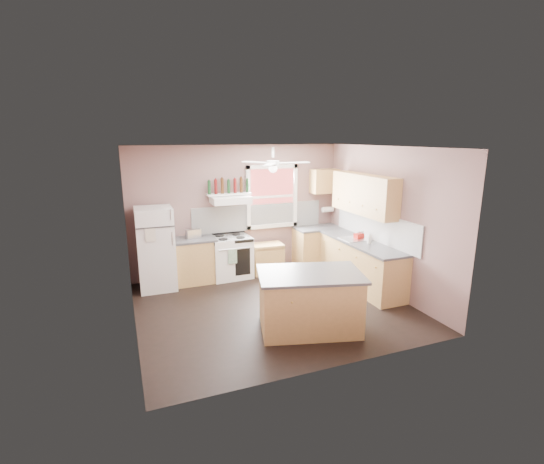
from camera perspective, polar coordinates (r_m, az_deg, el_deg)
name	(u,v)px	position (r m, az deg, el deg)	size (l,w,h in m)	color
floor	(273,306)	(6.93, 0.14, -10.71)	(4.50, 4.50, 0.00)	black
ceiling	(273,147)	(6.32, 0.15, 12.19)	(4.50, 4.50, 0.00)	white
wall_back	(238,210)	(8.37, -4.95, 3.21)	(4.50, 0.05, 2.70)	#785A55
wall_right	(387,220)	(7.61, 16.30, 1.65)	(0.05, 4.00, 2.70)	#785A55
wall_left	(127,244)	(6.07, -20.28, -1.64)	(0.05, 4.00, 2.70)	#785A55
backsplash_back	(259,217)	(8.50, -1.94, 2.22)	(2.90, 0.03, 0.55)	white
backsplash_right	(375,226)	(7.85, 14.67, 0.81)	(0.03, 2.60, 0.55)	white
window_view	(272,197)	(8.53, -0.05, 5.16)	(1.00, 0.02, 1.20)	maroon
window_frame	(272,197)	(8.50, 0.02, 5.13)	(1.16, 0.07, 1.36)	white
refrigerator	(156,249)	(7.77, -16.47, -2.34)	(0.67, 0.65, 1.59)	white
base_cabinet_left	(193,261)	(8.05, -11.42, -4.19)	(0.90, 0.60, 0.86)	#AE8648
counter_left	(192,240)	(7.93, -11.57, -1.09)	(0.92, 0.62, 0.04)	#3F3F41
toaster	(193,234)	(7.94, -11.35, -0.25)	(0.28, 0.16, 0.18)	silver
stove	(230,257)	(8.21, -6.03, -3.63)	(0.81, 0.64, 0.86)	white
range_hood	(231,200)	(8.00, -6.01, 4.66)	(0.78, 0.50, 0.14)	white
bottle_shelf	(229,194)	(8.10, -6.26, 5.48)	(0.90, 0.26, 0.03)	white
cart	(267,258)	(8.45, -0.67, -3.84)	(0.64, 0.43, 0.64)	#AE8648
base_cabinet_corner	(317,247)	(8.93, 6.60, -2.22)	(1.00, 0.60, 0.86)	#AE8648
base_cabinet_right	(360,265)	(7.89, 12.65, -4.63)	(0.60, 2.20, 0.86)	#AE8648
counter_corner	(318,228)	(8.82, 6.68, 0.59)	(1.02, 0.62, 0.04)	#3F3F41
counter_right	(361,242)	(7.76, 12.77, -1.48)	(0.62, 2.22, 0.04)	#3F3F41
sink	(355,239)	(7.91, 11.97, -1.03)	(0.55, 0.45, 0.03)	silver
faucet	(362,235)	(7.98, 12.96, -0.40)	(0.03, 0.03, 0.14)	silver
upper_cabinet_right	(364,194)	(7.82, 13.15, 5.36)	(0.33, 1.80, 0.76)	#AE8648
upper_cabinet_corner	(325,181)	(8.86, 7.62, 7.32)	(0.60, 0.33, 0.52)	#AE8648
paper_towel	(328,209)	(9.04, 8.07, 3.26)	(0.12, 0.12, 0.26)	white
island	(309,302)	(6.05, 5.45, -10.10)	(1.45, 0.91, 0.86)	#AE8648
island_top	(310,274)	(5.89, 5.55, -6.09)	(1.53, 1.00, 0.04)	#3F3F41
ceiling_fan_hub	(273,163)	(6.33, 0.15, 9.93)	(0.20, 0.20, 0.08)	white
soap_bottle	(369,238)	(7.58, 13.93, -0.92)	(0.08, 0.08, 0.21)	silver
red_caddy	(359,236)	(7.97, 12.46, -0.54)	(0.18, 0.12, 0.10)	#AC170E
wine_bottles	(229,186)	(8.08, -6.28, 6.60)	(0.86, 0.06, 0.31)	#143819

